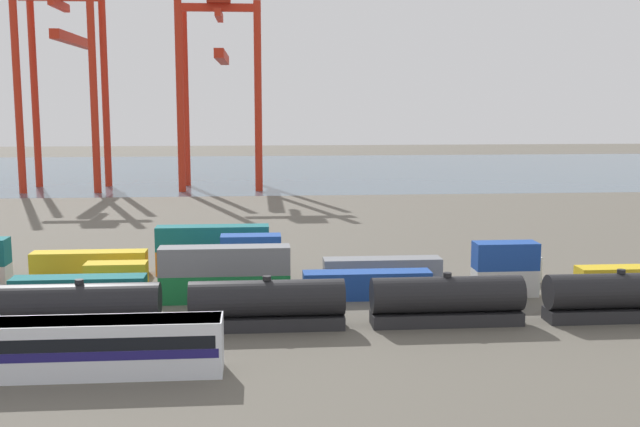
% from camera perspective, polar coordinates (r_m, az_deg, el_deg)
% --- Properties ---
extents(ground_plane, '(420.00, 420.00, 0.00)m').
position_cam_1_polar(ground_plane, '(114.17, -12.54, -1.21)').
color(ground_plane, '#5B564C').
extents(harbour_water, '(400.00, 110.00, 0.01)m').
position_cam_1_polar(harbour_water, '(206.93, -9.05, 3.11)').
color(harbour_water, '#475B6B').
rests_on(harbour_water, ground_plane).
extents(freight_tank_row, '(72.53, 2.98, 4.44)m').
position_cam_1_polar(freight_tank_row, '(63.61, -3.93, -6.68)').
color(freight_tank_row, '#232326').
rests_on(freight_tank_row, ground_plane).
extents(shipping_container_3, '(12.10, 2.44, 2.60)m').
position_cam_1_polar(shipping_container_3, '(74.47, -17.38, -5.45)').
color(shipping_container_3, '#146066').
rests_on(shipping_container_3, ground_plane).
extents(shipping_container_4, '(12.10, 2.44, 2.60)m').
position_cam_1_polar(shipping_container_4, '(72.70, -7.02, -5.46)').
color(shipping_container_4, '#197538').
rests_on(shipping_container_4, ground_plane).
extents(shipping_container_5, '(12.10, 2.44, 2.60)m').
position_cam_1_polar(shipping_container_5, '(72.13, -7.06, -3.45)').
color(shipping_container_5, slate).
rests_on(shipping_container_5, shipping_container_4).
extents(shipping_container_6, '(12.10, 2.44, 2.60)m').
position_cam_1_polar(shipping_container_6, '(73.36, 3.49, -5.28)').
color(shipping_container_6, '#1C4299').
rests_on(shipping_container_6, ground_plane).
extents(shipping_container_7, '(6.04, 2.44, 2.60)m').
position_cam_1_polar(shipping_container_7, '(76.38, 13.49, -4.95)').
color(shipping_container_7, silver).
rests_on(shipping_container_7, ground_plane).
extents(shipping_container_8, '(6.04, 2.44, 2.60)m').
position_cam_1_polar(shipping_container_8, '(75.83, 13.55, -3.04)').
color(shipping_container_8, '#1C4299').
rests_on(shipping_container_8, shipping_container_7).
extents(shipping_container_9, '(12.10, 2.44, 2.60)m').
position_cam_1_polar(shipping_container_9, '(81.50, 22.46, -4.53)').
color(shipping_container_9, gold).
rests_on(shipping_container_9, ground_plane).
extents(shipping_container_15, '(6.04, 2.44, 2.60)m').
position_cam_1_polar(shipping_container_15, '(79.76, -14.82, -4.44)').
color(shipping_container_15, gold).
rests_on(shipping_container_15, ground_plane).
extents(shipping_container_16, '(6.04, 2.44, 2.60)m').
position_cam_1_polar(shipping_container_16, '(78.51, -5.11, -4.39)').
color(shipping_container_16, orange).
rests_on(shipping_container_16, ground_plane).
extents(shipping_container_17, '(6.04, 2.44, 2.60)m').
position_cam_1_polar(shipping_container_17, '(77.98, -5.14, -2.53)').
color(shipping_container_17, '#1C4299').
rests_on(shipping_container_17, shipping_container_16).
extents(shipping_container_18, '(12.10, 2.44, 2.60)m').
position_cam_1_polar(shipping_container_18, '(79.53, 4.62, -4.22)').
color(shipping_container_18, slate).
rests_on(shipping_container_18, ground_plane).
extents(shipping_container_19, '(6.04, 2.44, 2.60)m').
position_cam_1_polar(shipping_container_19, '(82.74, 13.85, -3.94)').
color(shipping_container_19, silver).
rests_on(shipping_container_19, ground_plane).
extents(shipping_container_24, '(12.10, 2.44, 2.60)m').
position_cam_1_polar(shipping_container_24, '(86.29, -16.67, -3.55)').
color(shipping_container_24, gold).
rests_on(shipping_container_24, ground_plane).
extents(shipping_container_25, '(12.10, 2.44, 2.60)m').
position_cam_1_polar(shipping_container_25, '(84.53, -7.90, -3.52)').
color(shipping_container_25, orange).
rests_on(shipping_container_25, ground_plane).
extents(shipping_container_26, '(12.10, 2.44, 2.60)m').
position_cam_1_polar(shipping_container_26, '(84.04, -7.93, -1.78)').
color(shipping_container_26, '#146066').
rests_on(shipping_container_26, shipping_container_25).
extents(gantry_crane_west, '(16.40, 35.69, 43.43)m').
position_cam_1_polar(gantry_crane_west, '(172.50, -18.34, 10.60)').
color(gantry_crane_west, red).
rests_on(gantry_crane_west, ground_plane).
extents(gantry_crane_central, '(17.32, 34.49, 41.60)m').
position_cam_1_polar(gantry_crane_central, '(167.83, -7.36, 10.50)').
color(gantry_crane_central, red).
rests_on(gantry_crane_central, ground_plane).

